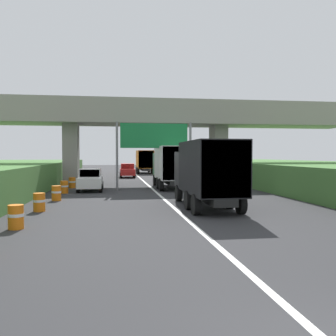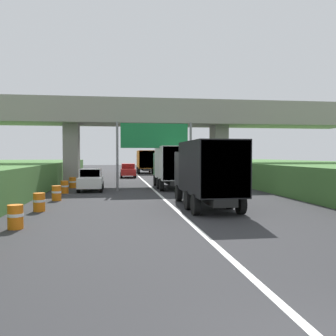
% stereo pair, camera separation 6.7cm
% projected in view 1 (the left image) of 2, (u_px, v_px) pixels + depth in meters
% --- Properties ---
extents(lane_centre_stripe, '(0.20, 88.57, 0.01)m').
position_uv_depth(lane_centre_stripe, '(154.00, 190.00, 28.57)').
color(lane_centre_stripe, white).
rests_on(lane_centre_stripe, ground).
extents(overpass_bridge, '(40.00, 4.80, 7.79)m').
position_uv_depth(overpass_bridge, '(147.00, 122.00, 34.36)').
color(overpass_bridge, gray).
rests_on(overpass_bridge, ground).
extents(overhead_highway_sign, '(5.88, 0.18, 5.29)m').
position_uv_depth(overhead_highway_sign, '(154.00, 140.00, 28.15)').
color(overhead_highway_sign, slate).
rests_on(overhead_highway_sign, ground).
extents(truck_black, '(2.44, 7.30, 3.44)m').
position_uv_depth(truck_black, '(206.00, 171.00, 18.98)').
color(truck_black, black).
rests_on(truck_black, ground).
extents(truck_orange, '(2.44, 7.30, 3.44)m').
position_uv_depth(truck_orange, '(144.00, 161.00, 55.41)').
color(truck_orange, black).
rests_on(truck_orange, ground).
extents(truck_yellow, '(2.44, 7.30, 3.44)m').
position_uv_depth(truck_yellow, '(177.00, 161.00, 48.62)').
color(truck_yellow, black).
rests_on(truck_yellow, ground).
extents(truck_green, '(2.44, 7.30, 3.44)m').
position_uv_depth(truck_green, '(170.00, 165.00, 30.19)').
color(truck_green, black).
rests_on(truck_green, ground).
extents(car_white, '(1.86, 4.10, 1.72)m').
position_uv_depth(car_white, '(90.00, 180.00, 27.91)').
color(car_white, silver).
rests_on(car_white, ground).
extents(car_red, '(1.86, 4.10, 1.72)m').
position_uv_depth(car_red, '(127.00, 171.00, 44.84)').
color(car_red, red).
rests_on(car_red, ground).
extents(construction_barrel_1, '(0.57, 0.57, 0.90)m').
position_uv_depth(construction_barrel_1, '(16.00, 217.00, 13.50)').
color(construction_barrel_1, orange).
rests_on(construction_barrel_1, ground).
extents(construction_barrel_2, '(0.57, 0.57, 0.90)m').
position_uv_depth(construction_barrel_2, '(39.00, 202.00, 17.72)').
color(construction_barrel_2, orange).
rests_on(construction_barrel_2, ground).
extents(construction_barrel_3, '(0.57, 0.57, 0.90)m').
position_uv_depth(construction_barrel_3, '(56.00, 193.00, 21.96)').
color(construction_barrel_3, orange).
rests_on(construction_barrel_3, ground).
extents(construction_barrel_4, '(0.57, 0.57, 0.90)m').
position_uv_depth(construction_barrel_4, '(64.00, 187.00, 26.16)').
color(construction_barrel_4, orange).
rests_on(construction_barrel_4, ground).
extents(construction_barrel_5, '(0.57, 0.57, 0.90)m').
position_uv_depth(construction_barrel_5, '(72.00, 183.00, 30.39)').
color(construction_barrel_5, orange).
rests_on(construction_barrel_5, ground).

